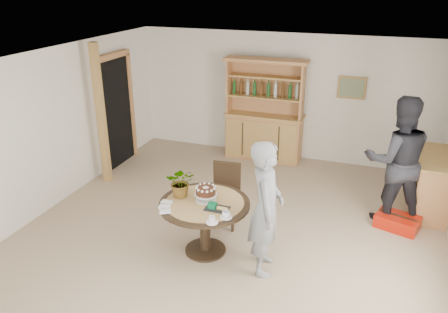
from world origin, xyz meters
TOP-DOWN VIEW (x-y plane):
  - ground at (0.00, 0.00)m, footprint 7.00×7.00m
  - room_shell at (0.00, 0.01)m, footprint 6.04×7.04m
  - doorway at (-2.93, 2.00)m, footprint 0.13×1.10m
  - pine_post at (-2.70, 1.20)m, footprint 0.12×0.12m
  - hutch at (-0.30, 3.24)m, footprint 1.62×0.54m
  - sideboard at (2.74, 2.00)m, footprint 0.54×1.26m
  - dining_table at (-0.18, -0.24)m, footprint 1.20×1.20m
  - dining_chair at (-0.19, 0.59)m, footprint 0.46×0.46m
  - birthday_cake at (-0.18, -0.19)m, footprint 0.30×0.30m
  - flower_vase at (-0.53, -0.19)m, footprint 0.47×0.44m
  - gift_tray at (0.03, -0.37)m, footprint 0.30×0.20m
  - coffee_cup_a at (0.22, -0.52)m, footprint 0.15×0.15m
  - coffee_cup_b at (0.10, -0.69)m, footprint 0.15×0.15m
  - napkins at (-0.59, -0.56)m, footprint 0.24×0.33m
  - teen_boy at (0.67, -0.34)m, footprint 0.54×0.71m
  - adult_person at (2.16, 1.51)m, footprint 1.10×0.94m
  - red_suitcase at (2.30, 1.27)m, footprint 0.69×0.56m

SIDE VIEW (x-z plane):
  - ground at x=0.00m, z-range 0.00..0.00m
  - red_suitcase at x=2.30m, z-range 0.00..0.21m
  - sideboard at x=2.74m, z-range 0.00..0.94m
  - dining_chair at x=-0.19m, z-range 0.06..1.01m
  - dining_table at x=-0.18m, z-range 0.22..0.98m
  - hutch at x=-0.30m, z-range -0.33..1.71m
  - napkins at x=-0.59m, z-range 0.76..0.79m
  - gift_tray at x=0.03m, z-range 0.75..0.83m
  - coffee_cup_b at x=0.10m, z-range 0.75..0.84m
  - coffee_cup_a at x=0.22m, z-range 0.76..0.84m
  - teen_boy at x=0.67m, z-range 0.00..1.75m
  - birthday_cake at x=-0.18m, z-range 0.78..0.98m
  - flower_vase at x=-0.53m, z-range 0.76..1.18m
  - adult_person at x=2.16m, z-range 0.00..1.97m
  - doorway at x=-2.93m, z-range 0.02..2.20m
  - pine_post at x=-2.70m, z-range 0.00..2.50m
  - room_shell at x=0.00m, z-range 0.48..3.00m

